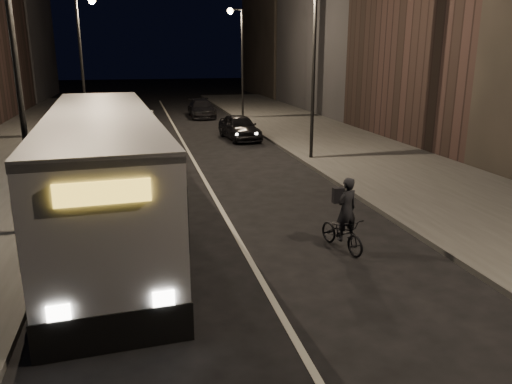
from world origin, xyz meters
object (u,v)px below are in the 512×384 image
streetlight_right_mid (309,47)px  streetlight_right_far (239,49)px  cyclist_on_bicycle (343,226)px  car_mid (143,121)px  streetlight_left_near (24,43)px  car_near (240,127)px  car_far (202,109)px  city_bus (104,167)px  streetlight_left_far (85,48)px

streetlight_right_mid → streetlight_right_far: bearing=90.0°
streetlight_right_far → cyclist_on_bicycle: (-2.76, -27.04, -4.68)m
car_mid → cyclist_on_bicycle: bearing=106.8°
streetlight_right_mid → streetlight_left_near: bearing=-143.1°
car_near → streetlight_left_near: bearing=-126.5°
streetlight_right_mid → cyclist_on_bicycle: 12.30m
car_far → city_bus: bearing=-102.6°
streetlight_right_far → car_far: bearing=146.6°
streetlight_right_mid → streetlight_right_far: same height
streetlight_right_mid → streetlight_right_far: (0.00, 16.00, 0.00)m
streetlight_left_far → city_bus: bearing=-84.5°
city_bus → car_near: bearing=61.1°
streetlight_right_far → streetlight_left_near: bearing=-114.0°
city_bus → cyclist_on_bicycle: bearing=-29.8°
streetlight_left_far → car_mid: streetlight_left_far is taller
streetlight_right_far → city_bus: size_ratio=0.61×
streetlight_left_near → car_near: bearing=59.3°
streetlight_right_far → city_bus: streetlight_right_far is taller
streetlight_right_mid → streetlight_left_near: 13.33m
streetlight_left_far → car_mid: (3.13, 1.37, -4.65)m
streetlight_left_near → cyclist_on_bicycle: (7.90, -3.04, -4.68)m
streetlight_right_mid → cyclist_on_bicycle: bearing=-104.0°
cyclist_on_bicycle → car_near: cyclist_on_bicycle is taller
streetlight_left_far → cyclist_on_bicycle: streetlight_left_far is taller
car_far → streetlight_left_near: bearing=-106.2°
streetlight_right_mid → car_far: (-2.75, 17.81, -4.66)m
streetlight_left_far → car_near: size_ratio=1.85×
streetlight_right_mid → car_mid: bearing=123.5°
streetlight_left_near → car_far: (7.92, 25.81, -4.66)m
streetlight_left_near → streetlight_right_mid: bearing=36.9°
city_bus → car_near: (7.04, 14.74, -1.18)m
cyclist_on_bicycle → streetlight_right_mid: bearing=62.1°
streetlight_left_far → car_near: bearing=-20.2°
streetlight_right_far → car_near: 10.49m
city_bus → streetlight_left_near: bearing=177.6°
streetlight_right_mid → streetlight_left_near: same height
streetlight_right_mid → car_near: (-1.90, 6.77, -4.61)m
cyclist_on_bicycle → streetlight_left_near: bearing=145.1°
streetlight_right_mid → car_near: size_ratio=1.85×
streetlight_left_far → car_far: streetlight_left_far is taller
streetlight_right_far → streetlight_left_near: (-10.66, -24.00, 0.00)m
streetlight_right_far → cyclist_on_bicycle: bearing=-95.8°
cyclist_on_bicycle → car_far: 28.85m
streetlight_right_far → streetlight_left_far: (-10.66, -6.00, 0.00)m
city_bus → car_far: bearing=73.1°
streetlight_right_mid → car_far: size_ratio=1.68×
car_near → car_mid: car_near is taller
streetlight_left_far → streetlight_left_near: bearing=-90.0°
streetlight_right_far → streetlight_left_far: size_ratio=1.00×
car_mid → car_near: bearing=145.5°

